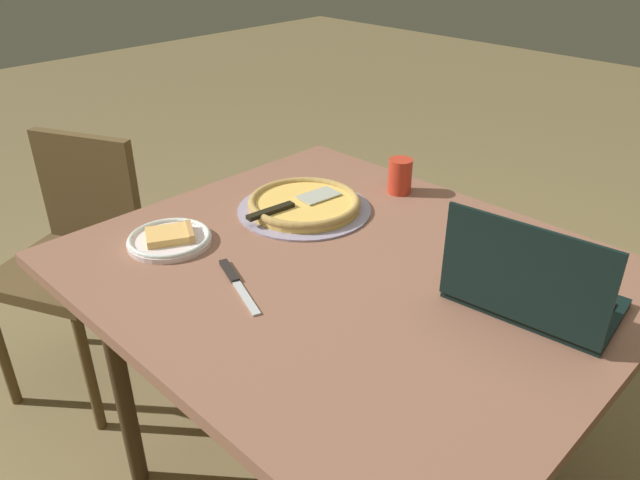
# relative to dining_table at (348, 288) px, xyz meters

# --- Properties ---
(ground_plane) EXTENTS (12.00, 12.00, 0.00)m
(ground_plane) POSITION_rel_dining_table_xyz_m (0.00, 0.00, -0.68)
(ground_plane) COLOR olive
(dining_table) EXTENTS (1.27, 1.09, 0.74)m
(dining_table) POSITION_rel_dining_table_xyz_m (0.00, 0.00, 0.00)
(dining_table) COLOR #885A44
(dining_table) RESTS_ON ground_plane
(laptop) EXTENTS (0.37, 0.27, 0.24)m
(laptop) POSITION_rel_dining_table_xyz_m (0.40, 0.14, 0.12)
(laptop) COLOR black
(laptop) RESTS_ON dining_table
(pizza_plate) EXTENTS (0.22, 0.22, 0.04)m
(pizza_plate) POSITION_rel_dining_table_xyz_m (-0.40, -0.24, 0.08)
(pizza_plate) COLOR white
(pizza_plate) RESTS_ON dining_table
(pizza_tray) EXTENTS (0.38, 0.38, 0.04)m
(pizza_tray) POSITION_rel_dining_table_xyz_m (-0.29, 0.14, 0.08)
(pizza_tray) COLOR #9991AC
(pizza_tray) RESTS_ON dining_table
(table_knife) EXTENTS (0.23, 0.10, 0.01)m
(table_knife) POSITION_rel_dining_table_xyz_m (-0.14, -0.24, 0.07)
(table_knife) COLOR silver
(table_knife) RESTS_ON dining_table
(drink_cup) EXTENTS (0.07, 0.07, 0.11)m
(drink_cup) POSITION_rel_dining_table_xyz_m (-0.18, 0.42, 0.12)
(drink_cup) COLOR red
(drink_cup) RESTS_ON dining_table
(chair_near) EXTENTS (0.52, 0.52, 0.87)m
(chair_near) POSITION_rel_dining_table_xyz_m (-0.96, -0.27, -0.17)
(chair_near) COLOR brown
(chair_near) RESTS_ON ground_plane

